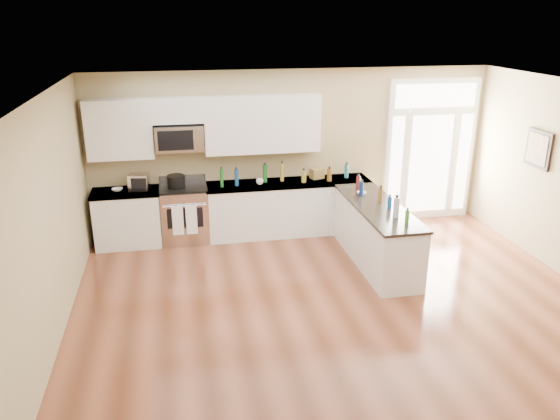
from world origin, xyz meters
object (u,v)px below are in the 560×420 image
object	(u,v)px
stockpot	(176,181)
toaster_oven	(139,182)
kitchen_range	(185,214)
peninsula_cabinet	(376,236)

from	to	relation	value
stockpot	toaster_oven	world-z (taller)	toaster_oven
toaster_oven	stockpot	bearing A→B (deg)	8.08
kitchen_range	toaster_oven	bearing A→B (deg)	178.78
toaster_oven	peninsula_cabinet	bearing A→B (deg)	-12.33
peninsula_cabinet	toaster_oven	world-z (taller)	toaster_oven
peninsula_cabinet	stockpot	distance (m)	3.36
kitchen_range	toaster_oven	distance (m)	0.92
kitchen_range	stockpot	xyz separation A→B (m)	(-0.11, -0.00, 0.58)
kitchen_range	stockpot	bearing A→B (deg)	-177.50
kitchen_range	toaster_oven	xyz separation A→B (m)	(-0.70, 0.01, 0.60)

